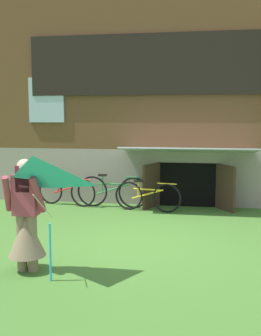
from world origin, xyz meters
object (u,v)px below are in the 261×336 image
object	(u,v)px
bicycle_yellow	(147,196)
bicycle_red	(66,191)
kite	(33,191)
person	(26,225)
bicycle_green	(113,191)

from	to	relation	value
bicycle_yellow	bicycle_red	xyz separation A→B (m)	(-2.03, 0.32, 0.00)
kite	bicycle_yellow	world-z (taller)	kite
kite	bicycle_yellow	xyz separation A→B (m)	(0.84, 4.55, -0.91)
person	bicycle_yellow	xyz separation A→B (m)	(1.20, 3.96, -0.32)
person	kite	bearing A→B (deg)	-74.48
kite	bicycle_yellow	bearing A→B (deg)	79.54
bicycle_yellow	bicycle_green	bearing A→B (deg)	171.52
bicycle_green	bicycle_red	world-z (taller)	bicycle_green
bicycle_yellow	bicycle_red	size ratio (longest dim) A/B	1.00
bicycle_green	bicycle_red	xyz separation A→B (m)	(-1.16, 0.04, -0.03)
person	bicycle_green	distance (m)	4.26
bicycle_green	kite	bearing A→B (deg)	-88.68
person	bicycle_red	size ratio (longest dim) A/B	1.02
bicycle_green	bicycle_yellow	bearing A→B (deg)	-16.51
person	bicycle_yellow	distance (m)	4.15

